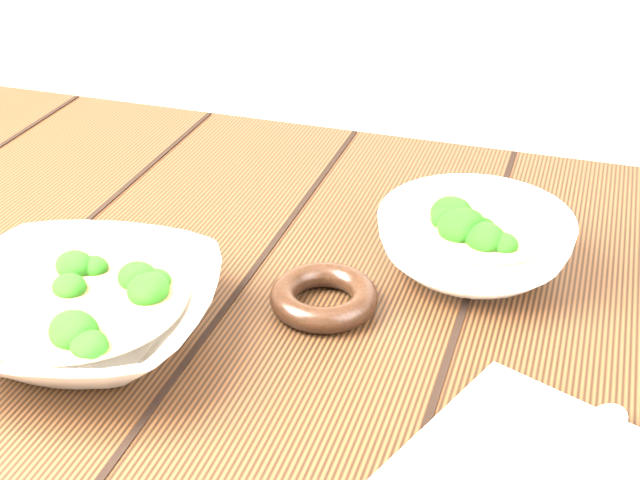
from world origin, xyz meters
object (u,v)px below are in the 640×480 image
at_px(soup_bowl_front, 82,311).
at_px(trivet, 324,297).
at_px(table, 259,406).
at_px(soup_bowl_back, 474,241).

height_order(soup_bowl_front, trivet, soup_bowl_front).
bearing_deg(soup_bowl_front, table, 40.37).
relative_size(soup_bowl_back, trivet, 2.24).
distance_m(table, soup_bowl_back, 0.26).
distance_m(table, trivet, 0.15).
bearing_deg(table, trivet, 9.80).
bearing_deg(soup_bowl_front, soup_bowl_back, 36.24).
height_order(table, soup_bowl_back, soup_bowl_back).
bearing_deg(table, soup_bowl_back, 33.32).
distance_m(soup_bowl_front, soup_bowl_back, 0.36).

